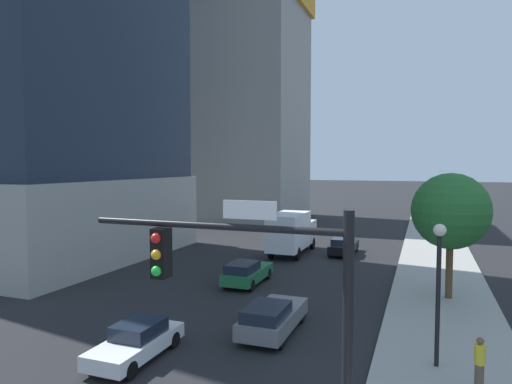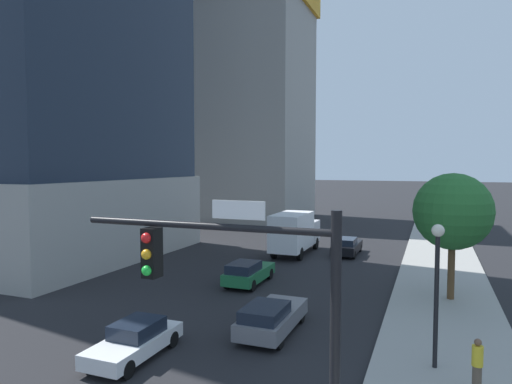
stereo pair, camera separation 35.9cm
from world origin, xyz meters
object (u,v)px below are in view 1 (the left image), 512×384
at_px(traffic_light_pole, 258,305).
at_px(car_gray, 272,317).
at_px(construction_building, 245,93).
at_px(car_green, 247,272).
at_px(box_truck, 291,231).
at_px(pedestrian_yellow_shirt, 480,363).
at_px(car_black, 344,246).
at_px(street_lamp, 439,272).
at_px(street_tree, 451,211).
at_px(car_white, 137,341).

relative_size(traffic_light_pole, car_gray, 1.38).
height_order(construction_building, car_green, construction_building).
distance_m(construction_building, box_truck, 29.44).
bearing_deg(pedestrian_yellow_shirt, car_gray, 161.78).
bearing_deg(car_black, traffic_light_pole, -83.87).
distance_m(construction_building, street_lamp, 48.08).
relative_size(street_lamp, car_black, 1.10).
bearing_deg(street_lamp, traffic_light_pole, -111.78).
relative_size(traffic_light_pole, street_tree, 0.96).
xyz_separation_m(street_tree, pedestrian_yellow_shirt, (0.42, -10.37, -3.78)).
bearing_deg(construction_building, pedestrian_yellow_shirt, -59.19).
height_order(street_lamp, car_gray, street_lamp).
relative_size(street_tree, car_black, 1.45).
bearing_deg(car_black, street_tree, -54.74).
relative_size(car_gray, pedestrian_yellow_shirt, 2.75).
bearing_deg(traffic_light_pole, construction_building, 112.19).
height_order(traffic_light_pole, car_white, traffic_light_pole).
distance_m(construction_building, traffic_light_pole, 53.96).
distance_m(street_lamp, car_green, 13.62).
xyz_separation_m(car_green, box_truck, (0.00, 9.83, 1.12)).
bearing_deg(car_white, pedestrian_yellow_shirt, 7.67).
relative_size(car_green, pedestrian_yellow_shirt, 2.59).
bearing_deg(traffic_light_pole, pedestrian_yellow_shirt, 57.52).
bearing_deg(car_green, construction_building, 112.08).
distance_m(car_black, car_gray, 18.21).
bearing_deg(box_truck, car_black, 19.31).
bearing_deg(car_black, street_lamp, -71.37).
xyz_separation_m(street_lamp, street_tree, (0.81, 9.01, 1.27)).
bearing_deg(box_truck, street_lamp, -59.74).
bearing_deg(construction_building, box_truck, -59.54).
bearing_deg(car_white, street_tree, 46.54).
xyz_separation_m(street_lamp, box_truck, (-10.51, 18.02, -1.67)).
relative_size(construction_building, street_lamp, 7.39).
height_order(car_black, car_gray, car_gray).
distance_m(construction_building, car_white, 47.52).
bearing_deg(car_white, car_green, 90.00).
bearing_deg(street_lamp, car_gray, 169.60).
height_order(construction_building, car_gray, construction_building).
height_order(street_tree, box_truck, street_tree).
bearing_deg(car_green, car_black, 70.51).
xyz_separation_m(traffic_light_pole, box_truck, (-7.00, 26.81, -2.71)).
bearing_deg(car_white, street_lamp, 15.60).
xyz_separation_m(traffic_light_pole, car_green, (-7.00, 16.98, -3.83)).
xyz_separation_m(construction_building, car_black, (16.81, -20.45, -16.16)).
bearing_deg(street_lamp, car_green, 142.07).
distance_m(car_green, box_truck, 9.89).
distance_m(car_green, car_gray, 8.04).
bearing_deg(car_gray, car_black, 90.00).
xyz_separation_m(construction_building, car_green, (12.84, -31.66, -16.12)).
height_order(car_black, pedestrian_yellow_shirt, pedestrian_yellow_shirt).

